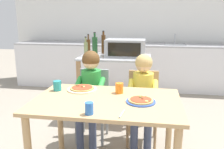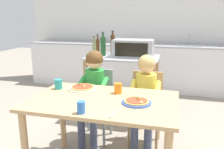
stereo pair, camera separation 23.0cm
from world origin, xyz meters
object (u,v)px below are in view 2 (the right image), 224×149
Objects in this scene: dining_table at (103,111)px; drinking_cup_orange at (118,88)px; pizza_plate_blue_rimmed at (136,102)px; bottle_dark_olive_oil at (94,48)px; drinking_cup_blue at (81,107)px; drinking_cup_teal at (58,84)px; dining_chair_left at (97,99)px; pizza_plate_cream at (83,88)px; bottle_brown_beer at (113,44)px; bottle_tall_green_wine at (98,46)px; kitchen_island_cart at (123,77)px; child_in_yellow_shirt at (145,91)px; child_in_green_shirt at (93,85)px; dining_chair_right at (146,103)px; bottle_squat_spirits at (103,46)px; serving_spoon at (113,114)px; toaster_oven at (133,48)px.

dining_table is 0.27m from drinking_cup_orange.
dining_table is 0.32m from pizza_plate_blue_rimmed.
drinking_cup_orange is at bearing -61.14° from bottle_dark_olive_oil.
drinking_cup_blue is (0.47, -1.65, -0.21)m from bottle_dark_olive_oil.
drinking_cup_orange is at bearing 1.60° from drinking_cup_teal.
dining_chair_left reaches higher than pizza_plate_cream.
pizza_plate_cream is 0.61m from drinking_cup_blue.
dining_chair_left is (0.05, -0.91, -0.55)m from bottle_brown_beer.
bottle_tall_green_wine is 1.00× the size of pizza_plate_cream.
kitchen_island_cart is 3.65× the size of bottle_dark_olive_oil.
child_in_green_shirt is at bearing -179.12° from child_in_yellow_shirt.
dining_chair_right reaches higher than dining_table.
bottle_squat_spirits is 1.35× the size of pizza_plate_blue_rimmed.
drinking_cup_blue is at bearing -172.49° from serving_spoon.
bottle_dark_olive_oil is at bearing 105.79° from drinking_cup_blue.
pizza_plate_cream is at bearing -78.36° from bottle_tall_green_wine.
drinking_cup_orange is (0.37, -0.35, 0.10)m from child_in_green_shirt.
dining_chair_right is (0.42, -0.67, -0.11)m from kitchen_island_cart.
drinking_cup_orange is at bearing -79.66° from kitchen_island_cart.
drinking_cup_orange is at bearing -6.20° from pizza_plate_cream.
drinking_cup_blue is (0.48, -1.86, -0.22)m from bottle_tall_green_wine.
drinking_cup_orange is (-0.21, -0.48, 0.30)m from dining_chair_right.
dining_chair_left is at bearing 113.06° from dining_table.
serving_spoon is (0.45, -0.96, 0.26)m from dining_chair_left.
bottle_dark_olive_oil is at bearing 91.07° from drinking_cup_teal.
serving_spoon is (0.15, -1.66, -0.26)m from toaster_oven.
drinking_cup_orange is (-0.21, 0.22, 0.04)m from pizza_plate_blue_rimmed.
drinking_cup_blue reaches higher than dining_chair_right.
bottle_tall_green_wine is 1.35m from pizza_plate_cream.
dining_table is 1.24× the size of child_in_yellow_shirt.
pizza_plate_blue_rimmed is at bearing 40.31° from drinking_cup_blue.
child_in_green_shirt reaches higher than drinking_cup_blue.
dining_chair_right is at bearing 90.00° from child_in_yellow_shirt.
kitchen_island_cart is 0.80m from dining_chair_right.
bottle_squat_spirits is 0.87m from child_in_green_shirt.
bottle_dark_olive_oil is 0.33× the size of dining_chair_right.
bottle_brown_beer reaches higher than dining_table.
dining_chair_right is at bearing -45.29° from bottle_tall_green_wine.
bottle_dark_olive_oil is (-0.13, -0.02, -0.03)m from bottle_squat_spirits.
dining_table is 0.62m from child_in_green_shirt.
kitchen_island_cart is at bearing 122.07° from dining_chair_right.
toaster_oven reaches higher than dining_table.
pizza_plate_cream is 0.37m from drinking_cup_orange.
drinking_cup_orange reaches higher than serving_spoon.
dining_chair_left is at bearing -113.34° from toaster_oven.
drinking_cup_teal is (-0.81, -0.50, 0.30)m from dining_chair_right.
toaster_oven is at bearing 7.48° from kitchen_island_cart.
bottle_brown_beer reaches higher than dining_chair_left.
drinking_cup_orange is (0.15, 0.52, 0.00)m from drinking_cup_blue.
bottle_brown_beer is 0.33× the size of child_in_yellow_shirt.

